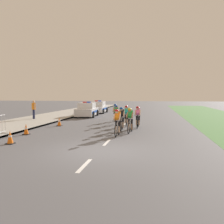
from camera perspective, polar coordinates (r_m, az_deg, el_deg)
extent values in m
plane|color=#56565B|center=(10.36, -3.12, -8.95)|extent=(160.00, 160.00, 0.00)
cube|color=#A3A099|center=(26.11, -13.98, -1.09)|extent=(4.74, 60.00, 0.12)
cube|color=#9E9E99|center=(25.29, -9.21, -1.17)|extent=(0.16, 60.00, 0.13)
cube|color=white|center=(8.36, -6.38, -12.11)|extent=(0.14, 1.60, 0.01)
cube|color=white|center=(12.16, -1.18, -6.99)|extent=(0.14, 1.60, 0.01)
cube|color=white|center=(16.05, 1.47, -4.31)|extent=(0.14, 1.60, 0.01)
cube|color=white|center=(19.98, 3.07, -2.67)|extent=(0.14, 1.60, 0.01)
cube|color=white|center=(23.94, 4.15, -1.57)|extent=(0.14, 1.60, 0.01)
torus|color=black|center=(13.52, 0.92, -4.33)|extent=(0.06, 0.72, 0.72)
cylinder|color=#99999E|center=(13.52, 0.92, -4.33)|extent=(0.06, 0.06, 0.06)
torus|color=black|center=(14.50, 1.60, -3.77)|extent=(0.06, 0.72, 0.72)
cylinder|color=#99999E|center=(14.50, 1.60, -3.77)|extent=(0.06, 0.06, 0.06)
cylinder|color=silver|center=(13.90, 1.24, -1.87)|extent=(0.05, 0.55, 0.04)
cylinder|color=silver|center=(13.76, 1.12, -3.28)|extent=(0.05, 0.48, 0.63)
cylinder|color=silver|center=(14.13, 1.37, -3.01)|extent=(0.04, 0.04, 0.65)
cylinder|color=black|center=(13.56, 0.99, -2.10)|extent=(0.42, 0.04, 0.03)
cube|color=black|center=(14.09, 1.38, -1.63)|extent=(0.11, 0.22, 0.05)
cube|color=orange|center=(13.95, 1.29, -0.86)|extent=(0.29, 0.55, 0.46)
cube|color=black|center=(14.08, 1.37, -1.47)|extent=(0.28, 0.21, 0.18)
cylinder|color=black|center=(14.05, 1.70, -2.89)|extent=(0.12, 0.23, 0.40)
cylinder|color=beige|center=(14.01, 1.64, -4.00)|extent=(0.09, 0.16, 0.36)
cylinder|color=black|center=(14.08, 0.97, -2.87)|extent=(0.11, 0.17, 0.40)
cylinder|color=beige|center=(14.04, 0.92, -3.98)|extent=(0.09, 0.12, 0.36)
cylinder|color=beige|center=(13.72, 1.80, -1.15)|extent=(0.09, 0.40, 0.35)
cylinder|color=beige|center=(13.77, 0.49, -1.13)|extent=(0.09, 0.40, 0.35)
sphere|color=beige|center=(13.64, 1.08, 0.04)|extent=(0.19, 0.19, 0.19)
ellipsoid|color=red|center=(13.62, 1.08, 0.31)|extent=(0.24, 0.32, 0.24)
torus|color=black|center=(14.72, 3.86, -3.66)|extent=(0.10, 0.73, 0.72)
cylinder|color=#99999E|center=(14.72, 3.86, -3.66)|extent=(0.06, 0.06, 0.06)
torus|color=black|center=(15.70, 4.52, -3.18)|extent=(0.10, 0.73, 0.72)
cylinder|color=#99999E|center=(15.70, 4.52, -3.18)|extent=(0.06, 0.06, 0.06)
cylinder|color=white|center=(15.10, 4.18, -1.41)|extent=(0.08, 0.55, 0.04)
cylinder|color=white|center=(14.96, 4.06, -2.71)|extent=(0.08, 0.48, 0.63)
cylinder|color=white|center=(15.33, 4.30, -2.47)|extent=(0.04, 0.04, 0.65)
cylinder|color=black|center=(14.76, 3.94, -1.61)|extent=(0.42, 0.06, 0.03)
cube|color=black|center=(15.29, 4.31, -1.19)|extent=(0.12, 0.23, 0.05)
cube|color=green|center=(15.15, 4.23, -0.48)|extent=(0.32, 0.57, 0.44)
cube|color=black|center=(15.28, 4.30, -1.05)|extent=(0.30, 0.22, 0.18)
cylinder|color=black|center=(15.25, 4.60, -2.36)|extent=(0.13, 0.23, 0.40)
cylinder|color=#9E7051|center=(15.20, 4.54, -3.38)|extent=(0.10, 0.16, 0.36)
cylinder|color=black|center=(15.28, 3.93, -2.34)|extent=(0.12, 0.18, 0.40)
cylinder|color=#9E7051|center=(15.23, 3.87, -3.36)|extent=(0.10, 0.13, 0.36)
cylinder|color=#9E7051|center=(14.92, 4.69, -0.75)|extent=(0.11, 0.41, 0.35)
cylinder|color=#9E7051|center=(14.98, 3.49, -0.72)|extent=(0.11, 0.41, 0.35)
sphere|color=#9E7051|center=(14.84, 4.04, 0.35)|extent=(0.19, 0.19, 0.19)
ellipsoid|color=yellow|center=(14.83, 4.03, 0.60)|extent=(0.26, 0.33, 0.24)
torus|color=black|center=(15.64, 2.05, -3.20)|extent=(0.06, 0.72, 0.72)
cylinder|color=#99999E|center=(15.64, 2.05, -3.20)|extent=(0.06, 0.06, 0.06)
torus|color=black|center=(16.63, 2.42, -2.77)|extent=(0.06, 0.72, 0.72)
cylinder|color=#99999E|center=(16.63, 2.42, -2.77)|extent=(0.06, 0.06, 0.06)
cylinder|color=silver|center=(16.03, 2.23, -1.09)|extent=(0.05, 0.55, 0.04)
cylinder|color=silver|center=(15.89, 2.16, -2.31)|extent=(0.05, 0.48, 0.63)
cylinder|color=silver|center=(16.26, 2.30, -2.10)|extent=(0.04, 0.04, 0.65)
cylinder|color=black|center=(15.69, 2.09, -1.28)|extent=(0.42, 0.04, 0.03)
cube|color=black|center=(16.23, 2.30, -0.89)|extent=(0.10, 0.22, 0.05)
cube|color=black|center=(16.09, 2.26, -0.22)|extent=(0.29, 0.55, 0.45)
cube|color=black|center=(16.21, 2.30, -0.75)|extent=(0.28, 0.21, 0.18)
cylinder|color=black|center=(16.19, 2.59, -1.98)|extent=(0.11, 0.23, 0.40)
cylinder|color=tan|center=(16.14, 2.56, -2.94)|extent=(0.09, 0.16, 0.36)
cylinder|color=black|center=(16.20, 1.96, -1.97)|extent=(0.11, 0.17, 0.40)
cylinder|color=tan|center=(16.16, 1.92, -2.93)|extent=(0.09, 0.12, 0.36)
cylinder|color=tan|center=(15.86, 2.75, -0.46)|extent=(0.08, 0.40, 0.35)
cylinder|color=tan|center=(15.89, 1.60, -0.45)|extent=(0.08, 0.40, 0.35)
sphere|color=tan|center=(15.77, 2.14, 0.58)|extent=(0.19, 0.19, 0.19)
ellipsoid|color=blue|center=(15.76, 2.14, 0.81)|extent=(0.24, 0.32, 0.24)
torus|color=black|center=(16.96, 5.82, -2.66)|extent=(0.05, 0.72, 0.72)
cylinder|color=#99999E|center=(16.96, 5.82, -2.66)|extent=(0.06, 0.06, 0.06)
torus|color=black|center=(17.95, 6.06, -2.29)|extent=(0.05, 0.72, 0.72)
cylinder|color=#99999E|center=(17.95, 6.06, -2.29)|extent=(0.06, 0.06, 0.06)
cylinder|color=black|center=(17.35, 5.95, -0.72)|extent=(0.04, 0.55, 0.04)
cylinder|color=black|center=(17.21, 5.90, -1.84)|extent=(0.04, 0.48, 0.63)
cylinder|color=black|center=(17.58, 5.98, -1.66)|extent=(0.04, 0.04, 0.65)
cylinder|color=black|center=(17.01, 5.86, -0.88)|extent=(0.42, 0.03, 0.03)
cube|color=black|center=(17.55, 5.99, -0.54)|extent=(0.10, 0.22, 0.05)
cube|color=pink|center=(17.41, 5.97, 0.09)|extent=(0.28, 0.56, 0.44)
cube|color=black|center=(17.54, 5.99, -0.41)|extent=(0.28, 0.20, 0.18)
cylinder|color=black|center=(17.51, 6.27, -1.55)|extent=(0.11, 0.22, 0.40)
cylinder|color=tan|center=(17.46, 6.24, -2.44)|extent=(0.09, 0.15, 0.36)
cylinder|color=black|center=(17.52, 5.68, -1.54)|extent=(0.11, 0.17, 0.40)
cylinder|color=tan|center=(17.47, 5.65, -2.43)|extent=(0.09, 0.12, 0.36)
cylinder|color=tan|center=(17.19, 6.45, -0.13)|extent=(0.08, 0.40, 0.35)
cylinder|color=tan|center=(17.21, 5.39, -0.12)|extent=(0.08, 0.40, 0.35)
sphere|color=tan|center=(17.10, 5.90, 0.82)|extent=(0.19, 0.19, 0.19)
ellipsoid|color=red|center=(17.08, 5.90, 1.04)|extent=(0.23, 0.32, 0.24)
torus|color=black|center=(17.93, 3.28, -2.28)|extent=(0.10, 0.73, 0.72)
cylinder|color=#99999E|center=(17.93, 3.28, -2.28)|extent=(0.06, 0.06, 0.06)
torus|color=black|center=(18.92, 3.37, -1.95)|extent=(0.10, 0.73, 0.72)
cylinder|color=#99999E|center=(18.92, 3.37, -1.95)|extent=(0.06, 0.06, 0.06)
cylinder|color=white|center=(18.33, 3.33, -0.46)|extent=(0.08, 0.55, 0.04)
cylinder|color=white|center=(18.18, 3.31, -1.52)|extent=(0.08, 0.48, 0.63)
cylinder|color=white|center=(18.55, 3.34, -1.34)|extent=(0.04, 0.04, 0.65)
cylinder|color=black|center=(17.98, 3.29, -0.61)|extent=(0.42, 0.06, 0.03)
cube|color=black|center=(18.52, 3.34, -0.29)|extent=(0.12, 0.23, 0.05)
cube|color=#19B2B7|center=(18.39, 3.34, 0.31)|extent=(0.32, 0.57, 0.45)
cube|color=black|center=(18.51, 3.34, -0.16)|extent=(0.29, 0.22, 0.18)
cylinder|color=black|center=(18.49, 3.61, -1.24)|extent=(0.13, 0.23, 0.40)
cylinder|color=beige|center=(18.43, 3.60, -2.08)|extent=(0.10, 0.16, 0.36)
cylinder|color=black|center=(18.49, 3.06, -1.24)|extent=(0.12, 0.18, 0.40)
cylinder|color=beige|center=(18.44, 3.04, -2.08)|extent=(0.10, 0.13, 0.36)
cylinder|color=beige|center=(18.17, 3.82, 0.10)|extent=(0.11, 0.41, 0.35)
cylinder|color=beige|center=(18.18, 2.81, 0.11)|extent=(0.11, 0.41, 0.35)
sphere|color=beige|center=(18.07, 3.31, 1.01)|extent=(0.19, 0.19, 0.19)
ellipsoid|color=red|center=(18.06, 3.31, 1.21)|extent=(0.25, 0.33, 0.24)
torus|color=black|center=(18.88, 0.91, -1.96)|extent=(0.12, 0.72, 0.72)
cylinder|color=#99999E|center=(18.88, 0.91, -1.96)|extent=(0.07, 0.07, 0.06)
torus|color=black|center=(19.87, 1.06, -1.66)|extent=(0.12, 0.72, 0.72)
cylinder|color=#99999E|center=(19.87, 1.06, -1.66)|extent=(0.07, 0.07, 0.06)
cylinder|color=white|center=(19.28, 0.98, -0.23)|extent=(0.09, 0.55, 0.04)
cylinder|color=white|center=(19.13, 0.95, -1.24)|extent=(0.09, 0.48, 0.63)
cylinder|color=white|center=(19.50, 1.01, -1.08)|extent=(0.04, 0.04, 0.65)
cylinder|color=black|center=(18.93, 0.93, -0.37)|extent=(0.42, 0.07, 0.03)
cube|color=black|center=(19.48, 1.01, -0.07)|extent=(0.12, 0.23, 0.05)
cube|color=green|center=(19.34, 0.99, 0.49)|extent=(0.33, 0.57, 0.46)
cube|color=black|center=(19.46, 1.01, 0.05)|extent=(0.30, 0.23, 0.18)
cylinder|color=black|center=(19.44, 1.26, -0.98)|extent=(0.13, 0.23, 0.40)
cylinder|color=#9E7051|center=(19.38, 1.25, -1.78)|extent=(0.10, 0.16, 0.36)
cylinder|color=black|center=(19.44, 0.73, -0.97)|extent=(0.13, 0.18, 0.40)
cylinder|color=#9E7051|center=(19.39, 0.72, -1.77)|extent=(0.10, 0.13, 0.36)
cylinder|color=#9E7051|center=(19.12, 1.44, 0.30)|extent=(0.12, 0.41, 0.35)
cylinder|color=#9E7051|center=(19.14, 0.48, 0.31)|extent=(0.12, 0.41, 0.35)
sphere|color=#9E7051|center=(19.03, 0.95, 1.16)|extent=(0.19, 0.19, 0.19)
ellipsoid|color=blue|center=(19.01, 0.94, 1.36)|extent=(0.26, 0.34, 0.24)
torus|color=black|center=(21.14, 0.66, -1.32)|extent=(0.08, 0.73, 0.72)
cylinder|color=#99999E|center=(21.14, 0.66, -1.32)|extent=(0.06, 0.06, 0.06)
torus|color=black|center=(22.13, 0.93, -1.08)|extent=(0.08, 0.73, 0.72)
cylinder|color=#99999E|center=(22.13, 0.93, -1.08)|extent=(0.06, 0.06, 0.06)
cylinder|color=silver|center=(21.55, 0.79, 0.21)|extent=(0.06, 0.55, 0.04)
cylinder|color=silver|center=(21.40, 0.74, -0.68)|extent=(0.07, 0.48, 0.63)
cylinder|color=silver|center=(21.77, 0.84, -0.55)|extent=(0.04, 0.04, 0.65)
cylinder|color=black|center=(21.20, 0.69, 0.10)|extent=(0.42, 0.05, 0.03)
cube|color=black|center=(21.74, 0.84, 0.35)|extent=(0.11, 0.22, 0.05)
cube|color=#19B2B7|center=(21.61, 0.81, 0.86)|extent=(0.31, 0.55, 0.47)
cube|color=black|center=(21.73, 0.84, 0.46)|extent=(0.29, 0.21, 0.18)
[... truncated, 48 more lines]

